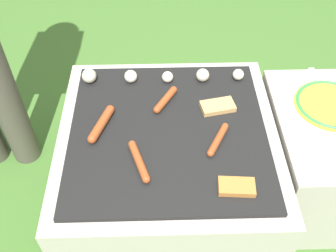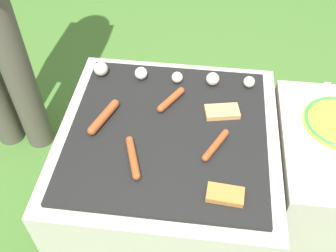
{
  "view_description": "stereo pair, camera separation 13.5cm",
  "coord_description": "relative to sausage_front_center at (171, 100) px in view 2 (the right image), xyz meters",
  "views": [
    {
      "loc": [
        -0.02,
        -0.92,
        1.47
      ],
      "look_at": [
        0.0,
        0.0,
        0.46
      ],
      "focal_mm": 42.0,
      "sensor_mm": 36.0,
      "label": 1
    },
    {
      "loc": [
        0.11,
        -0.91,
        1.47
      ],
      "look_at": [
        0.0,
        0.0,
        0.46
      ],
      "focal_mm": 42.0,
      "sensor_mm": 36.0,
      "label": 2
    }
  ],
  "objects": [
    {
      "name": "ground_plane",
      "position": [
        0.01,
        -0.14,
        -0.46
      ],
      "size": [
        14.0,
        14.0,
        0.0
      ],
      "primitive_type": "plane",
      "color": "#3D6628"
    },
    {
      "name": "grill",
      "position": [
        0.01,
        -0.14,
        -0.24
      ],
      "size": [
        0.78,
        0.78,
        0.44
      ],
      "color": "#B2AA9E",
      "rests_on": "ground_plane"
    },
    {
      "name": "side_ledge",
      "position": [
        0.61,
        -0.11,
        -0.24
      ],
      "size": [
        0.41,
        0.57,
        0.44
      ],
      "color": "#B2AA9E",
      "rests_on": "ground_plane"
    },
    {
      "name": "sausage_front_center",
      "position": [
        0.0,
        0.0,
        0.0
      ],
      "size": [
        0.09,
        0.13,
        0.03
      ],
      "color": "#93421E",
      "rests_on": "grill"
    },
    {
      "name": "sausage_front_left",
      "position": [
        0.17,
        -0.2,
        -0.0
      ],
      "size": [
        0.09,
        0.14,
        0.02
      ],
      "color": "#93421E",
      "rests_on": "grill"
    },
    {
      "name": "sausage_back_left",
      "position": [
        -0.23,
        -0.12,
        0.0
      ],
      "size": [
        0.08,
        0.17,
        0.03
      ],
      "color": "#93421E",
      "rests_on": "grill"
    },
    {
      "name": "sausage_back_right",
      "position": [
        -0.09,
        -0.28,
        -0.0
      ],
      "size": [
        0.08,
        0.17,
        0.03
      ],
      "color": "#93421E",
      "rests_on": "grill"
    },
    {
      "name": "bread_slice_center",
      "position": [
        0.19,
        -0.04,
        -0.0
      ],
      "size": [
        0.13,
        0.09,
        0.02
      ],
      "color": "tan",
      "rests_on": "grill"
    },
    {
      "name": "bread_slice_left",
      "position": [
        0.21,
        -0.39,
        -0.0
      ],
      "size": [
        0.12,
        0.07,
        0.02
      ],
      "color": "#B27033",
      "rests_on": "grill"
    },
    {
      "name": "mushroom_row",
      "position": [
        -0.04,
        0.12,
        0.01
      ],
      "size": [
        0.63,
        0.06,
        0.06
      ],
      "color": "beige",
      "rests_on": "grill"
    },
    {
      "name": "fork_utensil",
      "position": [
        0.6,
        0.1,
        -0.01
      ],
      "size": [
        0.02,
        0.17,
        0.01
      ],
      "color": "silver",
      "rests_on": "side_ledge"
    }
  ]
}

